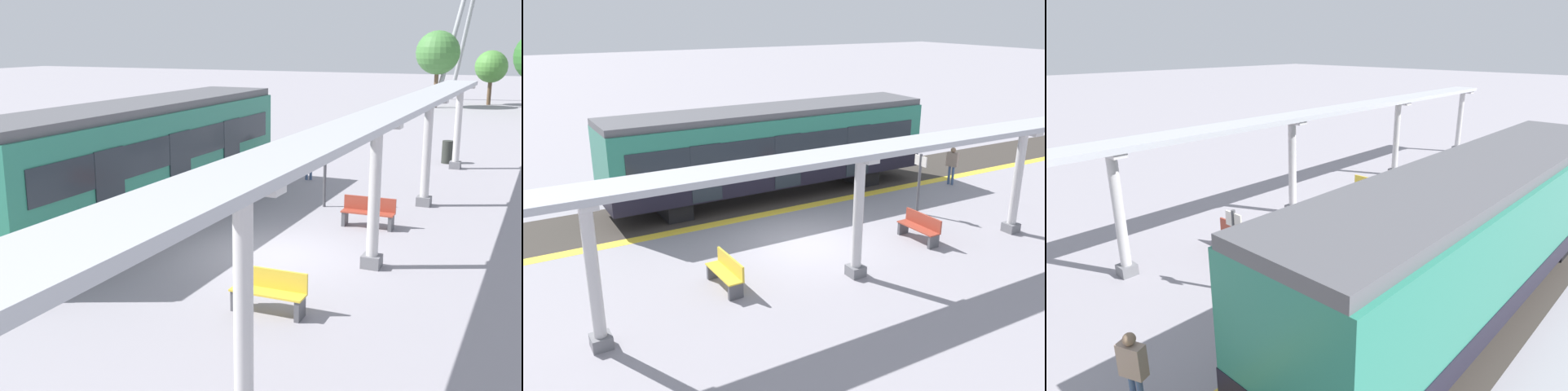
# 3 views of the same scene
# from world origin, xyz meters

# --- Properties ---
(ground_plane) EXTENTS (176.00, 176.00, 0.00)m
(ground_plane) POSITION_xyz_m (0.00, 0.00, 0.00)
(ground_plane) COLOR gray
(tactile_edge_strip) EXTENTS (0.47, 34.31, 0.01)m
(tactile_edge_strip) POSITION_xyz_m (-2.85, 0.00, 0.00)
(tactile_edge_strip) COLOR yellow
(tactile_edge_strip) RESTS_ON ground
(trackbed) EXTENTS (3.20, 46.31, 0.01)m
(trackbed) POSITION_xyz_m (-4.69, 0.00, 0.00)
(trackbed) COLOR #38332D
(trackbed) RESTS_ON ground
(train_near_carriage) EXTENTS (2.65, 12.91, 3.48)m
(train_near_carriage) POSITION_xyz_m (-4.68, 1.43, 1.83)
(train_near_carriage) COLOR #267560
(train_near_carriage) RESTS_ON ground
(canopy_pillar_second) EXTENTS (1.10, 0.44, 3.44)m
(canopy_pillar_second) POSITION_xyz_m (2.64, -6.78, 1.74)
(canopy_pillar_second) COLOR slate
(canopy_pillar_second) RESTS_ON ground
(canopy_pillar_third) EXTENTS (1.10, 0.44, 3.44)m
(canopy_pillar_third) POSITION_xyz_m (2.64, 0.07, 1.74)
(canopy_pillar_third) COLOR slate
(canopy_pillar_third) RESTS_ON ground
(canopy_pillar_fourth) EXTENTS (1.10, 0.44, 3.44)m
(canopy_pillar_fourth) POSITION_xyz_m (2.64, 6.46, 1.74)
(canopy_pillar_fourth) COLOR slate
(canopy_pillar_fourth) RESTS_ON ground
(canopy_beam) EXTENTS (1.20, 27.43, 0.16)m
(canopy_beam) POSITION_xyz_m (2.64, -0.09, 3.52)
(canopy_beam) COLOR #A8AAB2
(canopy_beam) RESTS_ON canopy_pillar_nearest
(bench_near_end) EXTENTS (1.51, 0.47, 0.86)m
(bench_near_end) POSITION_xyz_m (1.49, -3.28, 0.44)
(bench_near_end) COLOR gold
(bench_near_end) RESTS_ON ground
(bench_mid_platform) EXTENTS (1.51, 0.47, 0.86)m
(bench_mid_platform) POSITION_xyz_m (1.66, 3.34, 0.44)
(bench_mid_platform) COLOR #983A2A
(bench_mid_platform) RESTS_ON ground
(platform_info_sign) EXTENTS (0.56, 0.10, 2.20)m
(platform_info_sign) POSITION_xyz_m (-0.24, 5.00, 1.33)
(platform_info_sign) COLOR #4C4C51
(platform_info_sign) RESTS_ON ground
(passenger_waiting_near_edge) EXTENTS (0.51, 0.36, 1.60)m
(passenger_waiting_near_edge) POSITION_xyz_m (-2.13, 8.63, 1.00)
(passenger_waiting_near_edge) COLOR #3C547B
(passenger_waiting_near_edge) RESTS_ON ground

